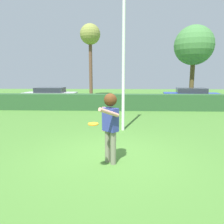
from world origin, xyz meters
TOP-DOWN VIEW (x-y plane):
  - ground_plane at (0.00, 0.00)m, footprint 60.00×60.00m
  - person at (0.02, -0.35)m, footprint 0.48×0.83m
  - frisbee at (-0.31, -1.04)m, footprint 0.23×0.23m
  - lamppost at (0.39, 3.02)m, footprint 0.24×0.24m
  - hedge_row at (0.00, 8.25)m, footprint 19.26×0.90m
  - parked_car_silver at (-5.45, 11.77)m, footprint 4.21×1.81m
  - parked_car_blue at (5.83, 11.58)m, footprint 4.41×2.31m
  - bare_elm_tree at (-2.90, 17.61)m, footprint 2.11×2.11m
  - oak_tree at (6.09, 12.40)m, footprint 3.10×3.10m

SIDE VIEW (x-z plane):
  - ground_plane at x=0.00m, z-range 0.00..0.00m
  - hedge_row at x=0.00m, z-range 0.00..1.02m
  - parked_car_silver at x=-5.45m, z-range 0.06..1.31m
  - parked_car_blue at x=5.83m, z-range 0.06..1.31m
  - person at x=0.02m, z-range 0.23..2.01m
  - frisbee at x=-0.31m, z-range 1.16..1.19m
  - lamppost at x=0.39m, z-range 0.32..6.38m
  - oak_tree at x=6.09m, z-range 1.47..7.60m
  - bare_elm_tree at x=-2.90m, z-range 2.44..9.93m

